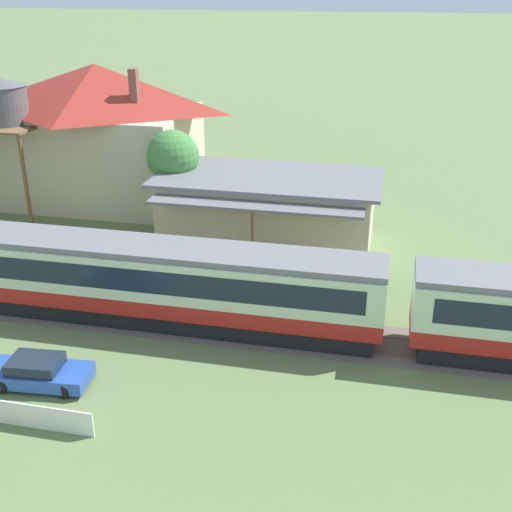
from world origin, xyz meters
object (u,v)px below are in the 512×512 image
Objects in this scene: passenger_train at (405,304)px; station_house_red_roof at (100,132)px; station_building at (268,209)px; water_tower at (3,107)px; parked_car_blue at (39,372)px; yard_tree_1 at (173,157)px.

station_house_red_roof is at bearing 142.76° from passenger_train.
water_tower is at bearing 174.85° from station_building.
station_building is 0.98× the size of station_house_red_roof.
parked_car_blue is 18.52m from yard_tree_1.
parked_car_blue is at bearing -89.60° from yard_tree_1.
station_house_red_roof reaches higher than water_tower.
passenger_train is at bearing -25.24° from water_tower.
water_tower is (-18.71, 1.69, 5.32)m from station_building.
water_tower is 12.62m from yard_tree_1.
water_tower is at bearing 154.76° from passenger_train.
station_house_red_roof is 1.50× the size of water_tower.
water_tower is (-4.91, -4.12, 2.38)m from station_house_red_roof.
station_house_red_roof is 6.83m from water_tower.
passenger_train is at bearing -37.24° from station_house_red_roof.
water_tower is at bearing -140.02° from station_house_red_roof.
yard_tree_1 is at bearing -35.18° from station_house_red_roof.
station_building is 2.04× the size of yard_tree_1.
parked_car_blue is at bearing -71.96° from station_house_red_roof.
station_house_red_roof is (-22.28, 16.93, 2.94)m from passenger_train.
station_house_red_roof reaches higher than station_building.
station_building is at bearing 65.33° from parked_car_blue.
yard_tree_1 is (-6.37, 0.57, 2.87)m from station_building.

